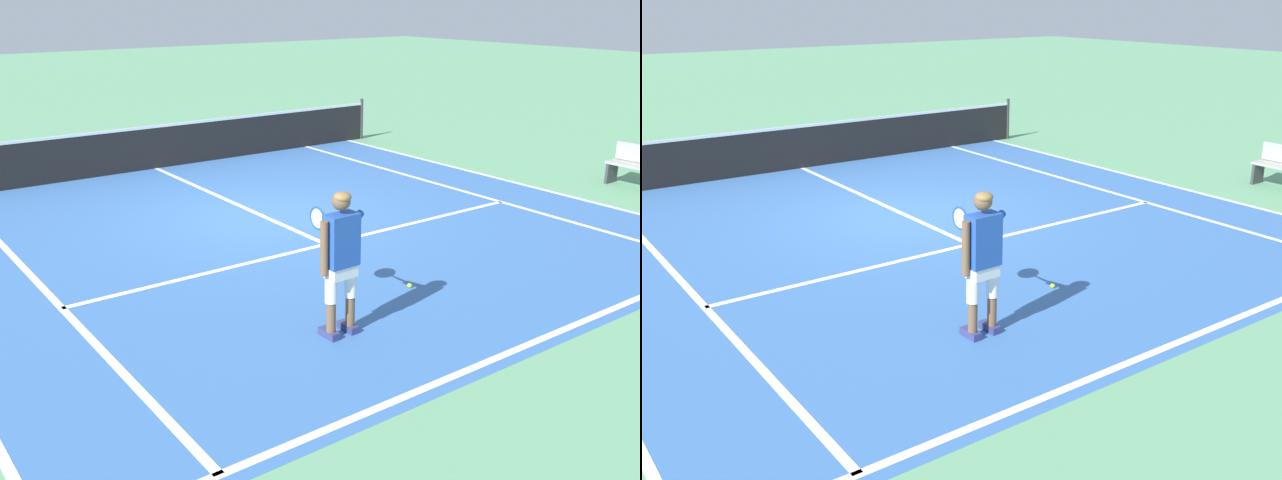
# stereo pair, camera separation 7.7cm
# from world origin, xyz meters

# --- Properties ---
(ground_plane) EXTENTS (80.00, 80.00, 0.00)m
(ground_plane) POSITION_xyz_m (0.00, 0.00, 0.00)
(ground_plane) COLOR #609E70
(court_inner_surface) EXTENTS (10.98, 10.88, 0.00)m
(court_inner_surface) POSITION_xyz_m (0.00, -0.71, 0.00)
(court_inner_surface) COLOR #3866A8
(court_inner_surface) RESTS_ON ground
(line_baseline) EXTENTS (10.98, 0.10, 0.01)m
(line_baseline) POSITION_xyz_m (0.00, -5.95, 0.00)
(line_baseline) COLOR white
(line_baseline) RESTS_ON ground
(line_service) EXTENTS (8.23, 0.10, 0.01)m
(line_service) POSITION_xyz_m (0.00, -1.87, 0.00)
(line_service) COLOR white
(line_service) RESTS_ON ground
(line_centre_service) EXTENTS (0.10, 6.40, 0.01)m
(line_centre_service) POSITION_xyz_m (0.00, 1.33, 0.00)
(line_centre_service) COLOR white
(line_centre_service) RESTS_ON ground
(line_singles_left) EXTENTS (0.10, 10.48, 0.01)m
(line_singles_left) POSITION_xyz_m (-4.12, -0.71, 0.00)
(line_singles_left) COLOR white
(line_singles_left) RESTS_ON ground
(line_singles_right) EXTENTS (0.10, 10.48, 0.01)m
(line_singles_right) POSITION_xyz_m (4.12, -0.71, 0.00)
(line_singles_right) COLOR white
(line_singles_right) RESTS_ON ground
(line_doubles_right) EXTENTS (0.10, 10.48, 0.01)m
(line_doubles_right) POSITION_xyz_m (5.49, -0.71, 0.00)
(line_doubles_right) COLOR white
(line_doubles_right) RESTS_ON ground
(tennis_net) EXTENTS (11.96, 0.08, 1.07)m
(tennis_net) POSITION_xyz_m (0.00, 4.53, 0.50)
(tennis_net) COLOR #333338
(tennis_net) RESTS_ON ground
(tennis_player) EXTENTS (0.63, 1.12, 1.71)m
(tennis_player) POSITION_xyz_m (-1.75, -4.48, 0.99)
(tennis_player) COLOR navy
(tennis_player) RESTS_ON ground
(tennis_ball_near_feet) EXTENTS (0.07, 0.07, 0.07)m
(tennis_ball_near_feet) POSITION_xyz_m (-0.14, -3.94, 0.03)
(tennis_ball_near_feet) COLOR #CCE02D
(tennis_ball_near_feet) RESTS_ON ground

